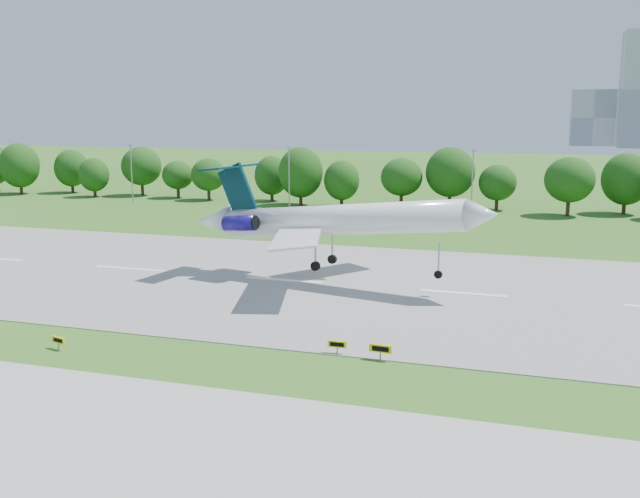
{
  "coord_description": "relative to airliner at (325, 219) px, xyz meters",
  "views": [
    {
      "loc": [
        27.42,
        -48.18,
        18.52
      ],
      "look_at": [
        6.51,
        18.0,
        5.28
      ],
      "focal_mm": 40.0,
      "sensor_mm": 36.0,
      "label": 1
    }
  ],
  "objects": [
    {
      "name": "ground",
      "position": [
        -4.76,
        -25.3,
        -7.2
      ],
      "size": [
        600.0,
        600.0,
        0.0
      ],
      "primitive_type": "plane",
      "color": "#275616",
      "rests_on": "ground"
    },
    {
      "name": "runway",
      "position": [
        -4.76,
        -0.3,
        -7.16
      ],
      "size": [
        400.0,
        45.0,
        0.08
      ],
      "primitive_type": "cube",
      "color": "gray",
      "rests_on": "ground"
    },
    {
      "name": "taxiway",
      "position": [
        -4.76,
        -43.3,
        -7.16
      ],
      "size": [
        400.0,
        23.0,
        0.08
      ],
      "primitive_type": "cube",
      "color": "#ADADA8",
      "rests_on": "ground"
    },
    {
      "name": "tree_line",
      "position": [
        -4.76,
        66.7,
        -1.01
      ],
      "size": [
        288.4,
        8.4,
        10.4
      ],
      "color": "#382314",
      "rests_on": "ground"
    },
    {
      "name": "light_poles",
      "position": [
        -7.26,
        56.7,
        -0.86
      ],
      "size": [
        175.9,
        0.25,
        12.19
      ],
      "color": "gray",
      "rests_on": "ground"
    },
    {
      "name": "airliner",
      "position": [
        0.0,
        0.0,
        0.0
      ],
      "size": [
        35.88,
        25.71,
        11.2
      ],
      "rotation": [
        0.0,
        -0.1,
        -0.17
      ],
      "color": "white",
      "rests_on": "ground"
    },
    {
      "name": "taxi_sign_left",
      "position": [
        -13.6,
        -27.95,
        -6.45
      ],
      "size": [
        1.44,
        0.53,
        1.02
      ],
      "rotation": [
        0.0,
        0.0,
        -0.26
      ],
      "color": "gray",
      "rests_on": "ground"
    },
    {
      "name": "taxi_sign_centre",
      "position": [
        7.91,
        -22.34,
        -6.41
      ],
      "size": [
        1.51,
        0.24,
        1.06
      ],
      "rotation": [
        0.0,
        0.0,
        0.03
      ],
      "color": "gray",
      "rests_on": "ground"
    },
    {
      "name": "taxi_sign_right",
      "position": [
        11.46,
        -22.75,
        -6.28
      ],
      "size": [
        1.78,
        0.35,
        1.24
      ],
      "rotation": [
        0.0,
        0.0,
        -0.08
      ],
      "color": "gray",
      "rests_on": "ground"
    },
    {
      "name": "service_vehicle_a",
      "position": [
        -34.72,
        50.99,
        -6.61
      ],
      "size": [
        3.56,
        1.29,
        1.17
      ],
      "primitive_type": "imported",
      "rotation": [
        0.0,
        0.0,
        1.55
      ],
      "color": "white",
      "rests_on": "ground"
    },
    {
      "name": "service_vehicle_b",
      "position": [
        -23.39,
        51.3,
        -6.65
      ],
      "size": [
        3.29,
        1.41,
        1.11
      ],
      "primitive_type": "imported",
      "rotation": [
        0.0,
        0.0,
        1.6
      ],
      "color": "white",
      "rests_on": "ground"
    }
  ]
}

